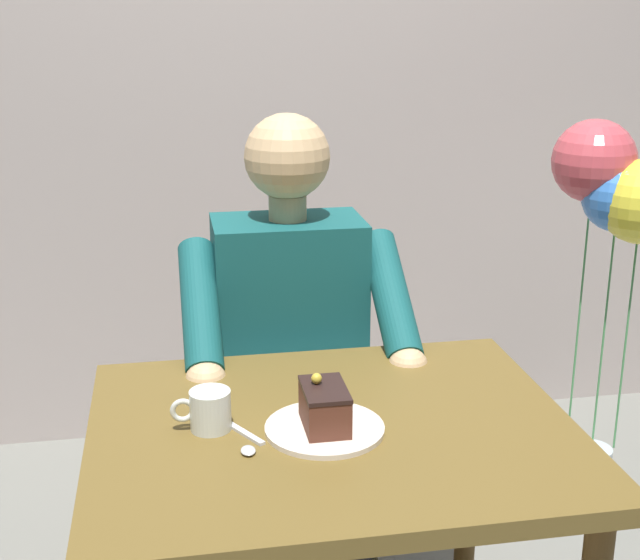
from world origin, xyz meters
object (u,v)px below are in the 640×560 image
object	(u,v)px
chair	(285,399)
coffee_cup	(209,409)
cake_slice	(325,406)
dessert_spoon	(246,442)
dining_table	(332,474)
balloon_display	(615,212)
seated_person	(294,368)

from	to	relation	value
chair	coffee_cup	size ratio (longest dim) A/B	7.99
cake_slice	dessert_spoon	bearing A→B (deg)	9.92
dining_table	balloon_display	size ratio (longest dim) A/B	0.75
dining_table	seated_person	xyz separation A→B (m)	(0.00, -0.49, 0.01)
coffee_cup	dessert_spoon	world-z (taller)	coffee_cup
balloon_display	coffee_cup	bearing A→B (deg)	31.98
cake_slice	dessert_spoon	distance (m)	0.15
cake_slice	chair	bearing A→B (deg)	-91.64
coffee_cup	dessert_spoon	distance (m)	0.10
coffee_cup	dessert_spoon	size ratio (longest dim) A/B	0.80
cake_slice	balloon_display	distance (m)	1.25
dessert_spoon	balloon_display	world-z (taller)	balloon_display
dining_table	balloon_display	bearing A→B (deg)	-141.46
dining_table	chair	size ratio (longest dim) A/B	1.01
dining_table	coffee_cup	size ratio (longest dim) A/B	8.09
dining_table	dessert_spoon	bearing A→B (deg)	16.54
dining_table	balloon_display	world-z (taller)	balloon_display
chair	dessert_spoon	distance (m)	0.78
chair	balloon_display	size ratio (longest dim) A/B	0.75
seated_person	coffee_cup	bearing A→B (deg)	64.47
balloon_display	chair	bearing A→B (deg)	5.42
chair	coffee_cup	world-z (taller)	chair
seated_person	coffee_cup	distance (m)	0.54
dining_table	chair	world-z (taller)	chair
dining_table	seated_person	bearing A→B (deg)	-90.00
dining_table	cake_slice	distance (m)	0.16
coffee_cup	balloon_display	size ratio (longest dim) A/B	0.09
dining_table	chair	bearing A→B (deg)	-90.00
cake_slice	balloon_display	xyz separation A→B (m)	(-0.96, -0.78, 0.14)
chair	seated_person	xyz separation A→B (m)	(0.00, 0.17, 0.16)
seated_person	coffee_cup	xyz separation A→B (m)	(0.22, 0.47, 0.14)
seated_person	chair	bearing A→B (deg)	-90.00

